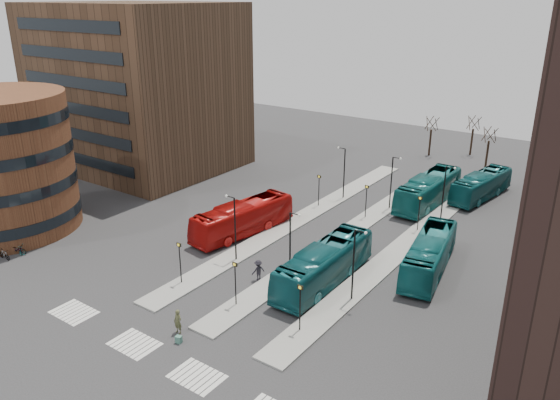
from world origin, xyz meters
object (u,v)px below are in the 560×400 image
Objects in this scene: traveller at (178,322)px; bicycle_far at (18,250)px; teal_bus_d at (481,185)px; bicycle_mid at (4,254)px; suitcase at (179,339)px; commuter_a at (203,236)px; red_bus at (243,218)px; commuter_b at (281,287)px; bicycle_near at (17,249)px; teal_bus_b at (428,190)px; teal_bus_c at (429,254)px; teal_bus_a at (324,264)px; commuter_c at (258,270)px.

traveller is 21.58m from bicycle_far.
teal_bus_d is 52.10m from bicycle_mid.
teal_bus_d reaches higher than suitcase.
teal_bus_d is 42.02m from traveller.
traveller is 1.16× the size of bicycle_mid.
commuter_a is (-9.72, 12.94, 0.64)m from suitcase.
traveller is at bearing 119.81° from commuter_a.
commuter_b is (10.37, -7.84, -0.84)m from red_bus.
commuter_b is at bearing 66.54° from suitcase.
traveller reaches higher than commuter_b.
bicycle_near is at bearing 102.34° from commuter_b.
commuter_a is 17.33m from bicycle_far.
teal_bus_b is at bearing 81.54° from traveller.
teal_bus_d is 6.02× the size of traveller.
bicycle_mid is at bearing 156.62° from bicycle_near.
bicycle_far is (0.00, 1.31, -0.08)m from bicycle_mid.
red_bus is 6.41× the size of traveller.
teal_bus_b is at bearing -118.51° from teal_bus_d.
teal_bus_b reaches higher than red_bus.
teal_bus_c reaches higher than commuter_b.
commuter_b reaches higher than bicycle_near.
commuter_a is (-8.86, 12.10, -0.03)m from traveller.
teal_bus_d is at bearing -128.60° from commuter_a.
suitcase is at bearing 120.52° from commuter_a.
teal_bus_a is 7.94× the size of bicycle_far.
teal_bus_c is at bearing -66.87° from teal_bus_b.
commuter_a reaches higher than suitcase.
teal_bus_d is 6.13× the size of commuter_c.
teal_bus_c is 6.97× the size of commuter_b.
teal_bus_d is 7.00× the size of bicycle_mid.
teal_bus_c is 6.22× the size of traveller.
commuter_a is 9.12m from commuter_c.
bicycle_near is 0.12m from bicycle_far.
teal_bus_c is (18.43, 3.26, -0.05)m from red_bus.
red_bus is at bearing 46.72° from commuter_b.
commuter_c is 1.14× the size of bicycle_mid.
teal_bus_d is 32.78m from commuter_c.
teal_bus_a is 5.64m from commuter_c.
teal_bus_c is 15.08m from commuter_c.
bicycle_mid is (0.00, -1.23, -0.02)m from bicycle_near.
red_bus is 7.74× the size of bicycle_far.
suitcase is at bearing -44.71° from traveller.
commuter_a reaches higher than bicycle_far.
teal_bus_a reaches higher than teal_bus_c.
bicycle_near is at bearing -177.34° from bicycle_far.
teal_bus_a reaches higher than bicycle_mid.
teal_bus_c is at bearing 155.36° from commuter_c.
traveller is at bearing -96.47° from teal_bus_b.
bicycle_far is (-26.54, -34.89, -1.38)m from teal_bus_b.
traveller reaches higher than suitcase.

